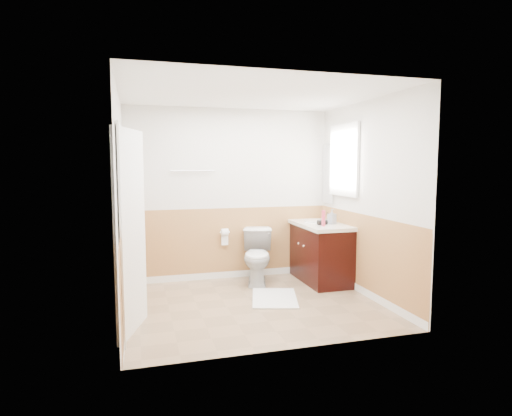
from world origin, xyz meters
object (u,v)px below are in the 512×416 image
object	(u,v)px
bath_mat	(274,298)
lotion_bottle	(323,218)
toilet	(258,256)
vanity_cabinet	(320,254)
soap_dispenser	(332,216)

from	to	relation	value
bath_mat	lotion_bottle	distance (m)	1.28
toilet	bath_mat	world-z (taller)	toilet
bath_mat	vanity_cabinet	bearing A→B (deg)	34.50
vanity_cabinet	soap_dispenser	xyz separation A→B (m)	(0.12, -0.11, 0.56)
toilet	soap_dispenser	bearing A→B (deg)	1.26
lotion_bottle	soap_dispenser	bearing A→B (deg)	41.72
bath_mat	lotion_bottle	size ratio (longest dim) A/B	3.64
toilet	vanity_cabinet	world-z (taller)	vanity_cabinet
toilet	soap_dispenser	world-z (taller)	soap_dispenser
bath_mat	vanity_cabinet	distance (m)	1.16
lotion_bottle	vanity_cabinet	bearing A→B (deg)	71.80
soap_dispenser	toilet	bearing A→B (deg)	165.43
lotion_bottle	toilet	bearing A→B (deg)	150.07
vanity_cabinet	soap_dispenser	world-z (taller)	soap_dispenser
lotion_bottle	soap_dispenser	xyz separation A→B (m)	(0.22, 0.20, -0.00)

